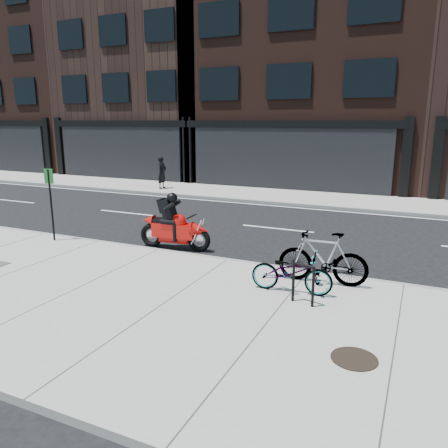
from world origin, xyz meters
The scene contains 13 objects.
ground centered at (0.00, 0.00, 0.00)m, with size 120.00×120.00×0.00m, color black.
sidewalk_near centered at (0.00, -5.00, 0.07)m, with size 60.00×6.00×0.13m, color gray.
sidewalk_far centered at (0.00, 7.75, 0.07)m, with size 60.00×3.50×0.13m, color gray.
building_west centered at (-22.00, 14.50, 6.75)m, with size 10.00×10.00×13.50m, color black.
building_midwest centered at (-12.00, 14.50, 6.00)m, with size 10.00×10.00×12.00m, color black.
building_center centered at (-2.00, 14.50, 7.25)m, with size 12.00×10.00×14.50m, color black.
bike_rack centered at (2.34, -3.80, 0.58)m, with size 0.45×0.16×0.77m.
bicycle_front centered at (1.99, -3.33, 0.55)m, with size 0.56×1.60×0.84m, color gray.
bicycle_rear centered at (2.43, -2.60, 0.68)m, with size 0.52×1.84×1.10m, color gray.
motorcycle centered at (-1.77, -1.33, 0.63)m, with size 2.10×0.54×1.56m.
pedestrian centered at (-7.63, 7.11, 0.93)m, with size 0.58×0.38×1.60m, color black.
manhole_cover centered at (3.50, -5.38, 0.14)m, with size 0.66×0.66×0.01m, color black.
sign_post centered at (-5.17, -2.40, 1.33)m, with size 0.27×0.07×2.02m.
Camera 1 is at (4.14, -11.22, 3.43)m, focal length 35.00 mm.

